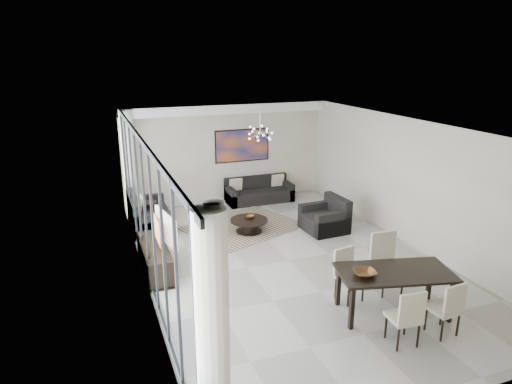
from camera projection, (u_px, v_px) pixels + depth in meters
name	position (u px, v px, depth m)	size (l,w,h in m)	color
room_shell	(310.00, 194.00, 9.57)	(6.00, 9.00, 2.90)	#A8A39B
window_wall	(150.00, 212.00, 8.44)	(0.37, 8.95, 2.90)	silver
soffit	(227.00, 109.00, 12.87)	(5.98, 0.40, 0.26)	white
painting	(242.00, 146.00, 13.52)	(1.68, 0.04, 0.98)	#CB5B1C
chandelier	(260.00, 133.00, 11.48)	(0.66, 0.66, 0.71)	silver
rug	(243.00, 227.00, 11.72)	(2.70, 2.08, 0.01)	black
coffee_table	(249.00, 225.00, 11.35)	(0.94, 0.94, 0.33)	black
bowl_coffee	(250.00, 217.00, 11.37)	(0.24, 0.24, 0.08)	brown
sofa_main	(259.00, 193.00, 13.69)	(1.98, 0.81, 0.72)	black
loveseat	(148.00, 216.00, 11.62)	(0.97, 1.72, 0.86)	black
armchair	(326.00, 219.00, 11.42)	(1.01, 1.06, 0.85)	black
side_table	(149.00, 209.00, 11.89)	(0.42, 0.42, 0.57)	black
tv_console	(155.00, 258.00, 9.29)	(0.50, 1.79, 0.56)	black
television	(161.00, 229.00, 9.21)	(1.14, 0.15, 0.66)	gray
dining_table	(395.00, 276.00, 7.65)	(2.07, 1.38, 0.79)	black
dining_chair_sw	(407.00, 314.00, 6.81)	(0.48, 0.48, 0.95)	#C1B6A0
dining_chair_se	(449.00, 306.00, 7.06)	(0.46, 0.46, 0.94)	#C1B6A0
dining_chair_nw	(347.00, 270.00, 8.19)	(0.51, 0.51, 0.95)	#C1B6A0
dining_chair_ne	(385.00, 257.00, 8.48)	(0.55, 0.55, 1.11)	#C1B6A0
bowl_dining	(365.00, 273.00, 7.46)	(0.36, 0.36, 0.09)	brown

